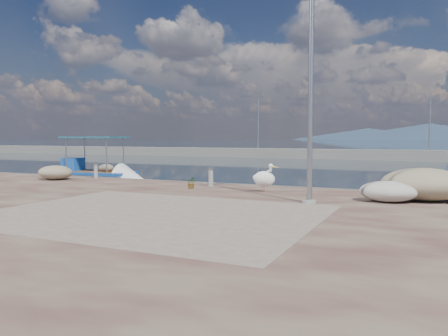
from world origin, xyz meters
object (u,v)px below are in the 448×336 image
Objects in this scene: lamp_post at (311,99)px; boat_left at (95,178)px; bollard_near at (211,176)px; pelican at (265,178)px.

boat_left is at bearing 156.72° from lamp_post.
boat_left is at bearing 160.95° from bollard_near.
lamp_post reaches higher than bollard_near.
lamp_post is at bearing -27.31° from pelican.
boat_left is at bearing 177.03° from pelican.
boat_left reaches higher than bollard_near.
bollard_near is (-5.00, 2.94, -2.86)m from lamp_post.
lamp_post is (14.23, -6.12, 3.56)m from boat_left.
lamp_post is (2.28, -2.11, 2.78)m from pelican.
pelican is 1.46× the size of bollard_near.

